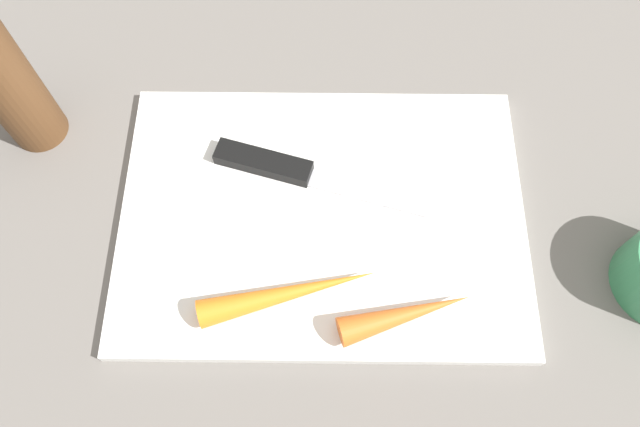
{
  "coord_description": "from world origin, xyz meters",
  "views": [
    {
      "loc": [
        -0.0,
        0.22,
        0.5
      ],
      "look_at": [
        0.0,
        0.0,
        0.01
      ],
      "focal_mm": 34.02,
      "sensor_mm": 36.0,
      "label": 1
    }
  ],
  "objects_px": {
    "knife": "(275,166)",
    "pepper_grinder": "(4,84)",
    "carrot_short": "(403,314)",
    "cutting_board": "(320,216)",
    "carrot_long": "(286,293)"
  },
  "relations": [
    {
      "from": "knife",
      "to": "carrot_short",
      "type": "height_order",
      "value": "carrot_short"
    },
    {
      "from": "pepper_grinder",
      "to": "carrot_short",
      "type": "bearing_deg",
      "value": 151.3
    },
    {
      "from": "cutting_board",
      "to": "carrot_short",
      "type": "relative_size",
      "value": 3.25
    },
    {
      "from": "pepper_grinder",
      "to": "knife",
      "type": "bearing_deg",
      "value": 168.23
    },
    {
      "from": "carrot_short",
      "to": "pepper_grinder",
      "type": "height_order",
      "value": "pepper_grinder"
    },
    {
      "from": "carrot_long",
      "to": "carrot_short",
      "type": "xyz_separation_m",
      "value": [
        -0.09,
        0.02,
        0.0
      ]
    },
    {
      "from": "cutting_board",
      "to": "knife",
      "type": "bearing_deg",
      "value": -46.6
    },
    {
      "from": "carrot_long",
      "to": "knife",
      "type": "bearing_deg",
      "value": 82.32
    },
    {
      "from": "cutting_board",
      "to": "pepper_grinder",
      "type": "relative_size",
      "value": 2.45
    },
    {
      "from": "knife",
      "to": "carrot_short",
      "type": "distance_m",
      "value": 0.18
    },
    {
      "from": "cutting_board",
      "to": "carrot_short",
      "type": "xyz_separation_m",
      "value": [
        -0.07,
        0.09,
        0.02
      ]
    },
    {
      "from": "knife",
      "to": "carrot_short",
      "type": "relative_size",
      "value": 1.79
    },
    {
      "from": "carrot_short",
      "to": "pepper_grinder",
      "type": "bearing_deg",
      "value": 135.21
    },
    {
      "from": "knife",
      "to": "pepper_grinder",
      "type": "relative_size",
      "value": 1.35
    },
    {
      "from": "carrot_long",
      "to": "pepper_grinder",
      "type": "distance_m",
      "value": 0.3
    }
  ]
}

